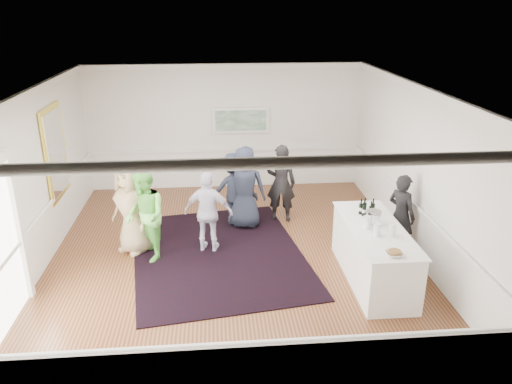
{
  "coord_description": "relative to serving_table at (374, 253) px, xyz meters",
  "views": [
    {
      "loc": [
        -0.3,
        -8.57,
        4.6
      ],
      "look_at": [
        0.46,
        0.2,
        1.24
      ],
      "focal_mm": 35.0,
      "sensor_mm": 36.0,
      "label": 1
    }
  ],
  "objects": [
    {
      "name": "ice_bucket",
      "position": [
        -0.01,
        0.15,
        0.61
      ],
      "size": [
        0.26,
        0.26,
        0.25
      ],
      "primitive_type": "cylinder",
      "color": "silver",
      "rests_on": "serving_table"
    },
    {
      "name": "floor",
      "position": [
        -2.41,
        1.04,
        -0.5
      ],
      "size": [
        8.0,
        8.0,
        0.0
      ],
      "primitive_type": "plane",
      "color": "brown",
      "rests_on": "ground"
    },
    {
      "name": "guest_dark_a",
      "position": [
        -2.31,
        2.6,
        0.3
      ],
      "size": [
        1.04,
        0.6,
        1.61
      ],
      "primitive_type": "imported",
      "rotation": [
        0.0,
        0.0,
        3.14
      ],
      "color": "#1E2333",
      "rests_on": "floor"
    },
    {
      "name": "guest_lilac",
      "position": [
        -2.86,
        1.36,
        0.31
      ],
      "size": [
        1.01,
        0.58,
        1.62
      ],
      "primitive_type": "imported",
      "rotation": [
        0.0,
        0.0,
        2.93
      ],
      "color": "silver",
      "rests_on": "floor"
    },
    {
      "name": "nut_bowl",
      "position": [
        -0.03,
        -1.0,
        0.53
      ],
      "size": [
        0.27,
        0.27,
        0.08
      ],
      "color": "white",
      "rests_on": "serving_table"
    },
    {
      "name": "serving_table",
      "position": [
        0.0,
        0.0,
        0.0
      ],
      "size": [
        0.93,
        2.46,
        1.0
      ],
      "color": "white",
      "rests_on": "floor"
    },
    {
      "name": "wall_right",
      "position": [
        1.09,
        1.04,
        1.1
      ],
      "size": [
        0.02,
        8.0,
        3.2
      ],
      "primitive_type": "cube",
      "color": "white",
      "rests_on": "floor"
    },
    {
      "name": "guest_tan",
      "position": [
        -4.34,
        1.45,
        0.4
      ],
      "size": [
        1.05,
        1.02,
        1.81
      ],
      "primitive_type": "imported",
      "rotation": [
        0.0,
        0.0,
        -0.72
      ],
      "color": "tan",
      "rests_on": "floor"
    },
    {
      "name": "wall_front",
      "position": [
        -2.41,
        -2.96,
        1.1
      ],
      "size": [
        7.0,
        0.02,
        3.2
      ],
      "primitive_type": "cube",
      "color": "white",
      "rests_on": "floor"
    },
    {
      "name": "juice_pitchers",
      "position": [
        -0.04,
        -0.23,
        0.62
      ],
      "size": [
        0.44,
        0.44,
        0.24
      ],
      "color": "#82B641",
      "rests_on": "serving_table"
    },
    {
      "name": "guest_green",
      "position": [
        -4.03,
        1.11,
        0.39
      ],
      "size": [
        1.0,
        1.08,
        1.79
      ],
      "primitive_type": "imported",
      "rotation": [
        0.0,
        0.0,
        -1.09
      ],
      "color": "#72D957",
      "rests_on": "floor"
    },
    {
      "name": "wainscoting",
      "position": [
        -2.41,
        1.04,
        -0.0
      ],
      "size": [
        7.0,
        8.0,
        1.0
      ],
      "primitive_type": null,
      "color": "white",
      "rests_on": "floor"
    },
    {
      "name": "wine_bottles",
      "position": [
        -0.0,
        0.57,
        0.65
      ],
      "size": [
        0.29,
        0.24,
        0.31
      ],
      "color": "black",
      "rests_on": "serving_table"
    },
    {
      "name": "wall_left",
      "position": [
        -5.91,
        1.04,
        1.1
      ],
      "size": [
        0.02,
        8.0,
        3.2
      ],
      "primitive_type": "cube",
      "color": "white",
      "rests_on": "floor"
    },
    {
      "name": "ceiling",
      "position": [
        -2.41,
        1.04,
        2.7
      ],
      "size": [
        7.0,
        8.0,
        0.02
      ],
      "primitive_type": "cube",
      "color": "white",
      "rests_on": "wall_back"
    },
    {
      "name": "area_rug",
      "position": [
        -2.7,
        1.15,
        -0.49
      ],
      "size": [
        3.77,
        4.6,
        0.02
      ],
      "primitive_type": "cube",
      "rotation": [
        0.0,
        0.0,
        0.15
      ],
      "color": "black",
      "rests_on": "floor"
    },
    {
      "name": "landscape_painting",
      "position": [
        -2.01,
        4.99,
        1.28
      ],
      "size": [
        1.44,
        0.06,
        0.66
      ],
      "color": "white",
      "rests_on": "wall_back"
    },
    {
      "name": "bartender",
      "position": [
        0.79,
        0.89,
        0.31
      ],
      "size": [
        0.64,
        0.71,
        1.63
      ],
      "primitive_type": "imported",
      "rotation": [
        0.0,
        0.0,
        2.13
      ],
      "color": "black",
      "rests_on": "floor"
    },
    {
      "name": "guest_dark_b",
      "position": [
        -1.27,
        2.7,
        0.38
      ],
      "size": [
        0.71,
        0.54,
        1.75
      ],
      "primitive_type": "imported",
      "rotation": [
        0.0,
        0.0,
        2.94
      ],
      "color": "black",
      "rests_on": "floor"
    },
    {
      "name": "mirror",
      "position": [
        -5.87,
        2.34,
        1.3
      ],
      "size": [
        0.05,
        1.25,
        1.85
      ],
      "color": "#F6E148",
      "rests_on": "wall_left"
    },
    {
      "name": "guest_navy",
      "position": [
        -2.08,
        2.44,
        0.39
      ],
      "size": [
        0.98,
        0.74,
        1.79
      ],
      "primitive_type": "imported",
      "rotation": [
        0.0,
        0.0,
        2.93
      ],
      "color": "#1E2333",
      "rests_on": "floor"
    },
    {
      "name": "wall_back",
      "position": [
        -2.41,
        5.04,
        1.1
      ],
      "size": [
        7.0,
        0.02,
        3.2
      ],
      "primitive_type": "cube",
      "color": "white",
      "rests_on": "floor"
    }
  ]
}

